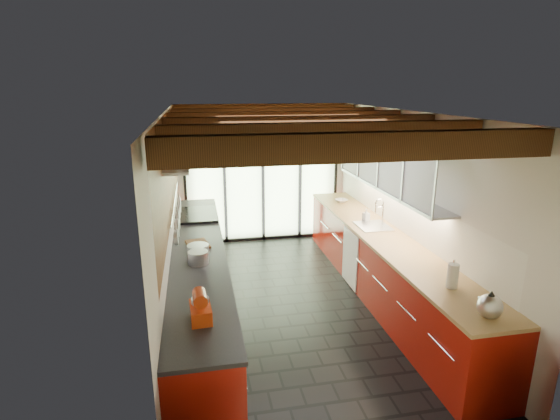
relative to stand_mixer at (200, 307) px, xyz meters
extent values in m
plane|color=black|center=(1.27, 1.79, -1.03)|extent=(5.50, 5.50, 0.00)
plane|color=silver|center=(1.27, 4.54, 0.27)|extent=(3.20, 0.00, 3.20)
plane|color=silver|center=(1.27, -0.96, 0.27)|extent=(3.20, 0.00, 3.20)
plane|color=silver|center=(-0.33, 1.79, 0.27)|extent=(0.00, 5.50, 5.50)
plane|color=silver|center=(2.87, 1.79, 0.27)|extent=(0.00, 5.50, 5.50)
plane|color=#472814|center=(1.27, 1.79, 1.57)|extent=(5.50, 5.50, 0.00)
cube|color=#593316|center=(1.27, -0.46, 1.45)|extent=(3.14, 0.14, 0.22)
cube|color=#593316|center=(1.27, 0.44, 1.45)|extent=(3.14, 0.14, 0.22)
cube|color=#593316|center=(1.27, 1.34, 1.45)|extent=(3.14, 0.14, 0.22)
cube|color=#593316|center=(1.27, 2.24, 1.45)|extent=(3.14, 0.14, 0.22)
cube|color=#593316|center=(1.27, 3.14, 1.45)|extent=(3.14, 0.14, 0.22)
cube|color=#593316|center=(1.27, 4.04, 1.45)|extent=(3.14, 0.14, 0.22)
cube|color=brown|center=(1.27, 4.50, 1.32)|extent=(3.14, 0.06, 0.50)
plane|color=brown|center=(-0.30, 1.99, 0.94)|extent=(0.00, 4.90, 4.90)
plane|color=#C6EAAD|center=(1.27, 4.52, 0.04)|extent=(2.90, 0.00, 2.90)
cube|color=black|center=(-0.18, 4.51, 0.04)|extent=(0.05, 0.04, 2.15)
cube|color=black|center=(2.72, 4.51, 0.04)|extent=(0.05, 0.04, 2.15)
cube|color=black|center=(1.27, 4.48, 0.04)|extent=(0.06, 0.05, 2.15)
cube|color=black|center=(1.27, 4.48, 1.12)|extent=(2.90, 0.05, 0.06)
cylinder|color=red|center=(1.27, 4.46, 1.32)|extent=(0.34, 0.04, 0.34)
cylinder|color=beige|center=(1.27, 4.44, 1.32)|extent=(0.28, 0.02, 0.28)
cube|color=maroon|center=(0.00, 1.79, -0.59)|extent=(0.65, 5.00, 0.88)
cube|color=black|center=(0.00, 1.79, -0.13)|extent=(0.68, 5.00, 0.04)
cube|color=silver|center=(0.00, 3.24, -0.59)|extent=(0.66, 0.90, 0.90)
cube|color=black|center=(0.00, 3.24, -0.10)|extent=(0.65, 0.90, 0.06)
cube|color=maroon|center=(2.55, 1.79, -0.59)|extent=(0.65, 5.00, 0.88)
cube|color=#A98652|center=(2.55, 1.79, -0.13)|extent=(0.68, 5.00, 0.04)
cube|color=white|center=(2.22, 2.19, -0.59)|extent=(0.02, 0.60, 0.84)
cube|color=silver|center=(2.55, 2.19, -0.11)|extent=(0.45, 0.52, 0.02)
cylinder|color=silver|center=(2.69, 2.19, 0.07)|extent=(0.02, 0.02, 0.34)
torus|color=silver|center=(2.63, 2.19, 0.24)|extent=(0.14, 0.02, 0.14)
plane|color=silver|center=(2.53, 2.09, 0.82)|extent=(0.00, 3.00, 3.00)
cube|color=#9EA0A5|center=(2.70, 2.09, 0.48)|extent=(0.34, 3.00, 0.03)
cube|color=#9EA0A5|center=(2.70, 2.09, 1.15)|extent=(0.34, 3.00, 0.03)
cylinder|color=silver|center=(-0.27, 2.09, 0.44)|extent=(0.02, 2.20, 0.02)
cube|color=silver|center=(-0.18, 1.99, 1.07)|extent=(0.28, 2.60, 0.03)
cylinder|color=silver|center=(-0.23, 1.19, 0.26)|extent=(0.04, 0.18, 0.18)
cylinder|color=silver|center=(-0.23, 1.54, 0.26)|extent=(0.04, 0.22, 0.22)
cylinder|color=silver|center=(-0.23, 1.89, 0.26)|extent=(0.04, 0.26, 0.26)
cylinder|color=silver|center=(-0.23, 2.24, 0.26)|extent=(0.04, 0.18, 0.18)
cylinder|color=silver|center=(-0.23, 2.59, 0.26)|extent=(0.04, 0.22, 0.22)
cube|color=red|center=(0.00, -0.01, -0.05)|extent=(0.20, 0.33, 0.13)
cylinder|color=red|center=(0.00, -0.03, 0.11)|extent=(0.14, 0.21, 0.12)
cylinder|color=silver|center=(0.00, 0.05, 0.00)|extent=(0.17, 0.17, 0.13)
cylinder|color=silver|center=(0.00, 1.28, -0.04)|extent=(0.25, 0.25, 0.15)
cylinder|color=silver|center=(0.00, 1.62, -0.06)|extent=(0.35, 0.35, 0.10)
cube|color=brown|center=(0.00, 1.89, -0.10)|extent=(0.34, 0.41, 0.03)
sphere|color=silver|center=(2.54, -0.46, 0.00)|extent=(0.23, 0.23, 0.22)
cone|color=black|center=(2.54, -0.46, 0.12)|extent=(0.08, 0.08, 0.06)
cylinder|color=silver|center=(2.54, -0.34, 0.01)|extent=(0.03, 0.09, 0.05)
cylinder|color=white|center=(2.54, 0.13, 0.02)|extent=(0.13, 0.13, 0.26)
cylinder|color=silver|center=(2.54, 0.13, 0.17)|extent=(0.03, 0.03, 0.05)
imported|color=silver|center=(2.54, 2.46, -0.01)|extent=(0.11, 0.12, 0.20)
imported|color=silver|center=(2.54, 3.61, -0.09)|extent=(0.27, 0.27, 0.05)
camera|label=1|loc=(0.02, -3.54, 1.89)|focal=28.00mm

